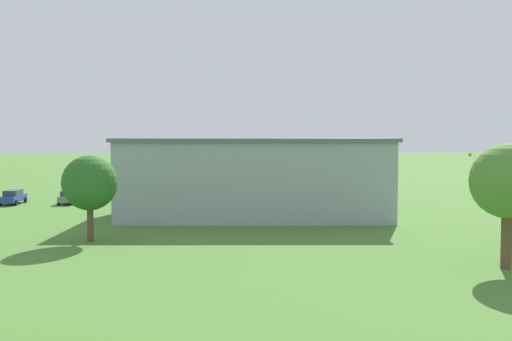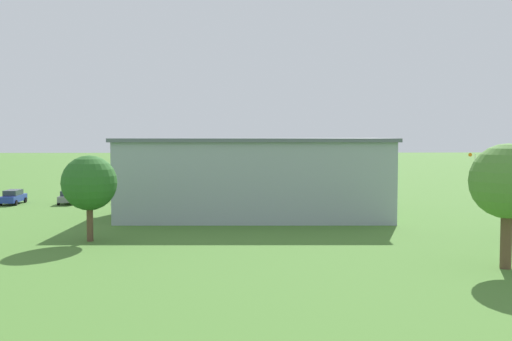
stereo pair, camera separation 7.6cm
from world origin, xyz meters
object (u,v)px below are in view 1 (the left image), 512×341
(hangar, at_px, (255,177))
(car_grey, at_px, (69,197))
(person_by_parked_cars, at_px, (302,193))
(person_watching_takeoff, at_px, (280,192))
(tree_at_field_edge, at_px, (508,182))
(person_beside_truck, at_px, (234,194))
(biplane, at_px, (256,157))
(person_at_fence_line, at_px, (304,194))
(windsock, at_px, (471,157))
(car_blue, at_px, (13,197))
(truck_box_grey, at_px, (346,187))
(tree_by_windsock, at_px, (90,183))
(car_green, at_px, (127,195))
(person_near_hangar_door, at_px, (184,193))

(hangar, distance_m, car_grey, 24.52)
(hangar, height_order, person_by_parked_cars, hangar)
(person_watching_takeoff, bearing_deg, tree_at_field_edge, 104.86)
(tree_at_field_edge, bearing_deg, person_beside_truck, -67.30)
(biplane, bearing_deg, person_at_fence_line, 110.14)
(person_by_parked_cars, relative_size, windsock, 0.31)
(car_blue, xyz_separation_m, tree_at_field_edge, (-42.51, 35.54, 4.37))
(hangar, distance_m, truck_box_grey, 18.78)
(car_grey, xyz_separation_m, tree_at_field_edge, (-35.99, 35.68, 4.41))
(hangar, bearing_deg, car_grey, -27.24)
(person_watching_takeoff, height_order, windsock, windsock)
(car_grey, bearing_deg, windsock, -156.62)
(biplane, bearing_deg, windsock, -166.81)
(hangar, xyz_separation_m, person_beside_truck, (2.09, -14.77, -3.13))
(person_by_parked_cars, bearing_deg, truck_box_grey, 167.37)
(hangar, xyz_separation_m, tree_by_windsock, (12.99, 14.30, 0.52))
(car_green, xyz_separation_m, person_near_hangar_door, (-6.60, -2.74, -0.08))
(car_green, relative_size, person_beside_truck, 2.87)
(biplane, distance_m, truck_box_grey, 17.95)
(person_beside_truck, xyz_separation_m, windsock, (-39.25, -21.79, 3.89))
(car_green, distance_m, person_near_hangar_door, 7.15)
(biplane, height_order, car_green, biplane)
(car_grey, bearing_deg, truck_box_grey, -174.80)
(car_green, relative_size, car_blue, 0.97)
(person_by_parked_cars, height_order, windsock, windsock)
(truck_box_grey, relative_size, windsock, 1.29)
(car_grey, relative_size, person_watching_takeoff, 2.41)
(biplane, xyz_separation_m, person_near_hangar_door, (9.67, 12.74, -4.12))
(car_blue, bearing_deg, hangar, 158.67)
(car_blue, bearing_deg, biplane, -149.75)
(person_watching_takeoff, height_order, person_at_fence_line, person_watching_takeoff)
(person_beside_truck, height_order, person_at_fence_line, person_at_fence_line)
(tree_by_windsock, bearing_deg, person_by_parked_cars, -123.36)
(hangar, bearing_deg, person_beside_truck, -81.95)
(car_blue, distance_m, person_at_fence_line, 34.86)
(car_green, height_order, tree_by_windsock, tree_by_windsock)
(tree_at_field_edge, bearing_deg, tree_by_windsock, -20.53)
(car_grey, bearing_deg, tree_at_field_edge, 135.24)
(person_watching_takeoff, height_order, tree_by_windsock, tree_by_windsock)
(biplane, distance_m, person_near_hangar_door, 16.52)
(car_green, height_order, person_beside_truck, car_green)
(biplane, distance_m, person_at_fence_line, 16.17)
(biplane, height_order, person_near_hangar_door, biplane)
(truck_box_grey, bearing_deg, person_at_fence_line, 8.11)
(person_watching_takeoff, distance_m, tree_at_field_edge, 41.39)
(truck_box_grey, height_order, tree_by_windsock, tree_by_windsock)
(hangar, bearing_deg, car_blue, -21.33)
(person_beside_truck, xyz_separation_m, tree_by_windsock, (10.90, 29.07, 3.65))
(truck_box_grey, relative_size, person_near_hangar_door, 4.34)
(hangar, relative_size, biplane, 3.54)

